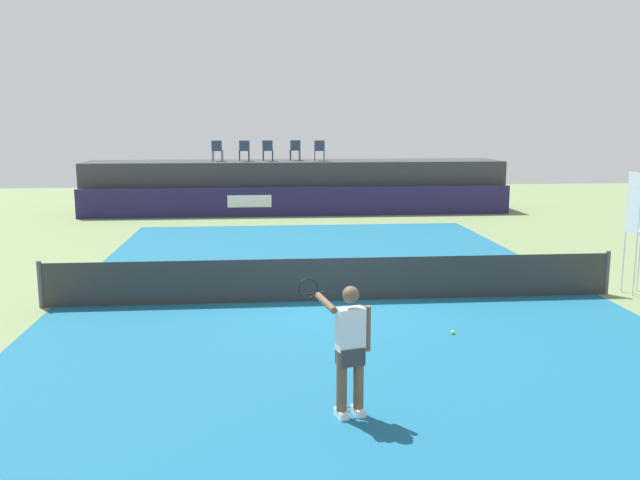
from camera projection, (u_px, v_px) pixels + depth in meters
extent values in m
plane|color=#6B7F51|center=(322.00, 271.00, 17.58)|extent=(48.00, 48.00, 0.00)
cube|color=#16597A|center=(334.00, 301.00, 14.64)|extent=(12.00, 22.00, 0.00)
cube|color=#231E4C|center=(298.00, 202.00, 27.78)|extent=(18.00, 0.20, 1.20)
cube|color=white|center=(249.00, 201.00, 27.48)|extent=(1.80, 0.02, 0.50)
cube|color=#38383D|center=(296.00, 186.00, 29.45)|extent=(18.00, 2.80, 2.20)
cylinder|color=#2D3D56|center=(223.00, 156.00, 29.10)|extent=(0.04, 0.04, 0.44)
cylinder|color=#2D3D56|center=(214.00, 156.00, 29.09)|extent=(0.04, 0.04, 0.44)
cylinder|color=#2D3D56|center=(222.00, 156.00, 28.70)|extent=(0.04, 0.04, 0.44)
cylinder|color=#2D3D56|center=(212.00, 156.00, 28.70)|extent=(0.04, 0.04, 0.44)
cube|color=#2D3D56|center=(217.00, 151.00, 28.86)|extent=(0.48, 0.48, 0.03)
cube|color=#2D3D56|center=(217.00, 145.00, 28.61)|extent=(0.44, 0.06, 0.42)
cylinder|color=#2D3D56|center=(249.00, 156.00, 29.12)|extent=(0.04, 0.04, 0.44)
cylinder|color=#2D3D56|center=(239.00, 156.00, 29.05)|extent=(0.04, 0.04, 0.44)
cylinder|color=#2D3D56|center=(249.00, 156.00, 28.73)|extent=(0.04, 0.04, 0.44)
cylinder|color=#2D3D56|center=(240.00, 156.00, 28.66)|extent=(0.04, 0.04, 0.44)
cube|color=#2D3D56|center=(244.00, 151.00, 28.85)|extent=(0.48, 0.48, 0.03)
cube|color=#2D3D56|center=(244.00, 145.00, 28.61)|extent=(0.44, 0.06, 0.42)
cylinder|color=#2D3D56|center=(273.00, 156.00, 29.28)|extent=(0.04, 0.04, 0.44)
cylinder|color=#2D3D56|center=(264.00, 156.00, 29.27)|extent=(0.04, 0.04, 0.44)
cylinder|color=#2D3D56|center=(272.00, 156.00, 28.88)|extent=(0.04, 0.04, 0.44)
cylinder|color=#2D3D56|center=(263.00, 156.00, 28.88)|extent=(0.04, 0.04, 0.44)
cube|color=#2D3D56|center=(268.00, 150.00, 29.04)|extent=(0.47, 0.47, 0.03)
cube|color=#2D3D56|center=(268.00, 145.00, 28.79)|extent=(0.44, 0.06, 0.42)
cylinder|color=#2D3D56|center=(299.00, 155.00, 29.57)|extent=(0.04, 0.04, 0.44)
cylinder|color=#2D3D56|center=(290.00, 155.00, 29.51)|extent=(0.04, 0.04, 0.44)
cylinder|color=#2D3D56|center=(300.00, 156.00, 29.17)|extent=(0.04, 0.04, 0.44)
cylinder|color=#2D3D56|center=(291.00, 156.00, 29.12)|extent=(0.04, 0.04, 0.44)
cube|color=#2D3D56|center=(295.00, 150.00, 29.30)|extent=(0.46, 0.46, 0.03)
cube|color=#2D3D56|center=(295.00, 145.00, 29.06)|extent=(0.44, 0.04, 0.42)
cylinder|color=#2D3D56|center=(324.00, 156.00, 29.27)|extent=(0.04, 0.04, 0.44)
cylinder|color=#2D3D56|center=(315.00, 156.00, 29.26)|extent=(0.04, 0.04, 0.44)
cylinder|color=#2D3D56|center=(324.00, 156.00, 28.87)|extent=(0.04, 0.04, 0.44)
cylinder|color=#2D3D56|center=(315.00, 156.00, 28.87)|extent=(0.04, 0.04, 0.44)
cube|color=#2D3D56|center=(319.00, 150.00, 29.03)|extent=(0.47, 0.47, 0.03)
cube|color=#2D3D56|center=(320.00, 145.00, 28.78)|extent=(0.44, 0.06, 0.42)
cylinder|color=white|center=(639.00, 261.00, 15.36)|extent=(0.04, 0.04, 1.40)
cylinder|color=white|center=(635.00, 266.00, 14.89)|extent=(0.04, 0.04, 1.40)
cylinder|color=white|center=(623.00, 262.00, 15.28)|extent=(0.04, 0.04, 1.40)
cube|color=white|center=(640.00, 232.00, 15.00)|extent=(0.49, 0.49, 0.03)
cube|color=white|center=(634.00, 202.00, 14.84)|extent=(0.08, 0.44, 1.33)
cube|color=#2D2D2D|center=(334.00, 279.00, 14.55)|extent=(12.40, 0.02, 0.95)
cylinder|color=#4C4C51|center=(40.00, 284.00, 14.00)|extent=(0.10, 0.10, 1.00)
cylinder|color=#4C4C51|center=(607.00, 273.00, 15.10)|extent=(0.10, 0.10, 1.00)
cube|color=white|center=(358.00, 411.00, 8.91)|extent=(0.18, 0.28, 0.10)
cylinder|color=brown|center=(358.00, 378.00, 8.83)|extent=(0.14, 0.14, 0.82)
cube|color=white|center=(341.00, 414.00, 8.83)|extent=(0.18, 0.28, 0.10)
cylinder|color=brown|center=(342.00, 381.00, 8.75)|extent=(0.14, 0.14, 0.82)
cube|color=#333338|center=(350.00, 355.00, 8.74)|extent=(0.39, 0.30, 0.24)
cube|color=silver|center=(350.00, 329.00, 8.67)|extent=(0.40, 0.29, 0.56)
sphere|color=brown|center=(351.00, 295.00, 8.59)|extent=(0.22, 0.22, 0.22)
cylinder|color=brown|center=(367.00, 328.00, 8.76)|extent=(0.09, 0.09, 0.60)
cylinder|color=brown|center=(326.00, 303.00, 8.79)|extent=(0.25, 0.61, 0.14)
cylinder|color=black|center=(315.00, 293.00, 9.17)|extent=(0.30, 0.11, 0.03)
torus|color=black|center=(308.00, 289.00, 9.44)|extent=(0.30, 0.10, 0.30)
sphere|color=#D8EA33|center=(453.00, 332.00, 12.30)|extent=(0.07, 0.07, 0.07)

